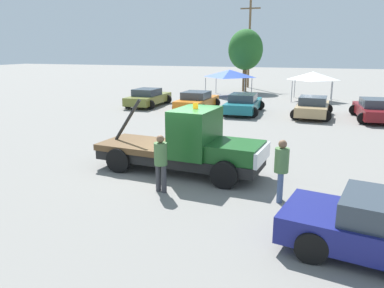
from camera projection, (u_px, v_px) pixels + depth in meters
The scene contains 13 objects.
ground_plane at pixel (179, 171), 13.40m from camera, with size 160.00×160.00×0.00m, color gray.
tow_truck at pixel (188, 146), 13.01m from camera, with size 6.11×2.45×2.51m.
person_near_truck at pixel (281, 166), 10.52m from camera, with size 0.40×0.40×1.81m.
person_at_hood at pixel (161, 160), 11.23m from camera, with size 0.40×0.40×1.78m.
parked_car_olive at pixel (148, 98), 28.63m from camera, with size 2.48×4.79×1.34m.
parked_car_orange at pixel (197, 101), 26.75m from camera, with size 2.54×4.72×1.34m.
parked_car_teal at pixel (243, 104), 25.38m from camera, with size 2.58×4.87×1.34m.
parked_car_tan at pixel (313, 107), 23.96m from camera, with size 2.55×4.49×1.34m.
parked_car_maroon at pixel (375, 110), 22.89m from camera, with size 2.75×4.90×1.34m.
canopy_tent_blue at pixel (230, 73), 34.53m from camera, with size 3.62×3.62×2.41m.
canopy_tent_white at pixel (313, 76), 31.33m from camera, with size 3.17×3.17×2.42m.
tree_left at pixel (246, 50), 37.75m from camera, with size 3.48×3.48×6.21m.
utility_pole at pixel (249, 41), 41.41m from camera, with size 2.20×0.24×9.71m.
Camera 1 is at (4.62, -11.88, 4.25)m, focal length 35.00 mm.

